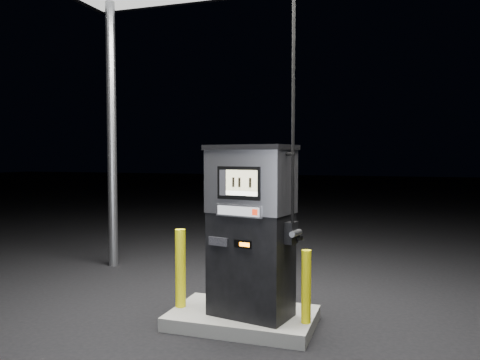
% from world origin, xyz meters
% --- Properties ---
extents(ground, '(80.00, 80.00, 0.00)m').
position_xyz_m(ground, '(0.00, 0.00, 0.00)').
color(ground, black).
rests_on(ground, ground).
extents(pump_island, '(1.60, 1.00, 0.15)m').
position_xyz_m(pump_island, '(0.00, 0.00, 0.07)').
color(pump_island, slate).
rests_on(pump_island, ground).
extents(fuel_dispenser, '(1.08, 0.73, 3.88)m').
position_xyz_m(fuel_dispenser, '(0.12, -0.09, 1.11)').
color(fuel_dispenser, black).
rests_on(fuel_dispenser, pump_island).
extents(bollard_left, '(0.12, 0.12, 0.90)m').
position_xyz_m(bollard_left, '(-0.74, -0.06, 0.60)').
color(bollard_left, '#F9F00D').
rests_on(bollard_left, pump_island).
extents(bollard_right, '(0.13, 0.13, 0.77)m').
position_xyz_m(bollard_right, '(0.74, -0.13, 0.54)').
color(bollard_right, '#F9F00D').
rests_on(bollard_right, pump_island).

